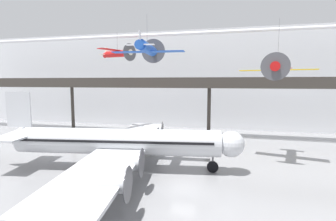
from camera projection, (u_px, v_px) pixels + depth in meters
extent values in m
plane|color=gray|center=(183.00, 186.00, 26.24)|extent=(260.00, 260.00, 0.00)
cube|color=silver|center=(213.00, 80.00, 58.65)|extent=(140.00, 3.00, 21.77)
cube|color=#38332D|center=(209.00, 86.00, 49.56)|extent=(110.00, 3.20, 0.90)
cube|color=#38332D|center=(208.00, 80.00, 47.97)|extent=(110.00, 0.12, 1.10)
cylinder|color=#38332D|center=(73.00, 108.00, 58.46)|extent=(0.70, 0.70, 9.21)
cylinder|color=#38332D|center=(209.00, 112.00, 51.04)|extent=(0.70, 0.70, 9.21)
cylinder|color=silver|center=(208.00, 33.00, 44.74)|extent=(120.00, 0.60, 0.60)
cylinder|color=silver|center=(117.00, 141.00, 30.83)|extent=(24.19, 6.72, 3.05)
sphere|color=silver|center=(231.00, 144.00, 29.59)|extent=(2.99, 2.99, 2.99)
cone|color=silver|center=(11.00, 137.00, 32.06)|extent=(4.35, 3.39, 2.81)
cube|color=black|center=(117.00, 139.00, 30.80)|extent=(22.54, 6.52, 0.27)
cube|color=silver|center=(140.00, 132.00, 39.93)|extent=(7.88, 16.03, 0.28)
cube|color=silver|center=(96.00, 175.00, 21.72)|extent=(7.88, 16.03, 0.28)
cylinder|color=silver|center=(147.00, 137.00, 36.43)|extent=(2.98, 1.88, 1.47)
cylinder|color=#4C4C51|center=(158.00, 137.00, 36.28)|extent=(0.49, 2.76, 2.78)
cylinder|color=silver|center=(153.00, 130.00, 41.59)|extent=(2.98, 1.88, 1.47)
cylinder|color=#4C4C51|center=(162.00, 130.00, 41.45)|extent=(0.49, 2.76, 2.78)
cylinder|color=silver|center=(126.00, 162.00, 24.90)|extent=(2.98, 1.88, 1.47)
cylinder|color=#4C4C51|center=(142.00, 163.00, 24.76)|extent=(0.49, 2.76, 2.78)
cylinder|color=silver|center=(108.00, 184.00, 19.74)|extent=(2.98, 1.88, 1.47)
cylinder|color=#4C4C51|center=(128.00, 184.00, 19.59)|extent=(0.49, 2.76, 2.78)
cube|color=silver|center=(19.00, 110.00, 31.57)|extent=(3.06, 0.67, 4.27)
cube|color=silver|center=(23.00, 135.00, 31.88)|extent=(4.26, 8.31, 0.20)
cylinder|color=#4C4C51|center=(213.00, 162.00, 30.02)|extent=(0.20, 0.20, 1.21)
cylinder|color=black|center=(213.00, 167.00, 30.08)|extent=(1.34, 0.58, 1.30)
cylinder|color=#4C4C51|center=(125.00, 154.00, 33.45)|extent=(0.20, 0.20, 1.21)
cylinder|color=black|center=(125.00, 158.00, 33.52)|extent=(1.34, 0.58, 1.30)
cylinder|color=#4C4C51|center=(114.00, 166.00, 28.62)|extent=(0.20, 0.20, 1.21)
cylinder|color=black|center=(114.00, 171.00, 28.69)|extent=(1.34, 0.58, 1.30)
cylinder|color=#1E4CAD|center=(147.00, 48.00, 31.69)|extent=(1.73, 6.03, 1.34)
cone|color=white|center=(153.00, 51.00, 34.73)|extent=(1.18, 1.07, 1.11)
cylinder|color=#4C4C51|center=(153.00, 51.00, 34.94)|extent=(3.19, 0.31, 3.19)
cone|color=#1E4CAD|center=(141.00, 46.00, 28.86)|extent=(1.18, 1.69, 1.07)
cube|color=#1E4CAD|center=(148.00, 52.00, 32.08)|extent=(9.05, 2.20, 0.10)
cube|color=white|center=(140.00, 38.00, 28.42)|extent=(0.12, 0.73, 1.47)
cube|color=white|center=(140.00, 45.00, 28.50)|extent=(3.24, 0.99, 0.06)
cylinder|color=slate|center=(147.00, 29.00, 31.43)|extent=(0.04, 0.04, 3.44)
cylinder|color=red|center=(117.00, 54.00, 42.73)|extent=(5.11, 3.00, 1.18)
cone|color=silver|center=(129.00, 52.00, 41.10)|extent=(1.15, 1.21, 0.95)
cylinder|color=#4C4C51|center=(130.00, 52.00, 40.98)|extent=(1.13, 2.53, 2.74)
cone|color=red|center=(108.00, 55.00, 44.24)|extent=(1.63, 1.37, 0.93)
cube|color=red|center=(119.00, 51.00, 42.48)|extent=(4.20, 7.55, 0.10)
cube|color=silver|center=(106.00, 51.00, 44.36)|extent=(0.59, 0.30, 1.27)
cube|color=silver|center=(106.00, 55.00, 44.42)|extent=(1.66, 2.76, 0.06)
cylinder|color=slate|center=(117.00, 41.00, 42.50)|extent=(0.04, 0.04, 3.01)
cylinder|color=yellow|center=(277.00, 67.00, 33.75)|extent=(2.56, 6.32, 1.44)
cone|color=red|center=(275.00, 66.00, 30.89)|extent=(1.34, 1.24, 1.15)
cylinder|color=#4C4C51|center=(275.00, 66.00, 30.69)|extent=(3.26, 0.74, 3.32)
cone|color=yellow|center=(279.00, 68.00, 36.42)|extent=(1.42, 1.87, 1.13)
cube|color=yellow|center=(277.00, 70.00, 33.46)|extent=(9.43, 3.44, 0.10)
cube|color=red|center=(280.00, 63.00, 36.68)|extent=(0.22, 0.75, 1.53)
cube|color=red|center=(279.00, 68.00, 36.76)|extent=(3.41, 1.44, 0.06)
cylinder|color=slate|center=(279.00, 40.00, 33.38)|extent=(0.04, 0.04, 5.53)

